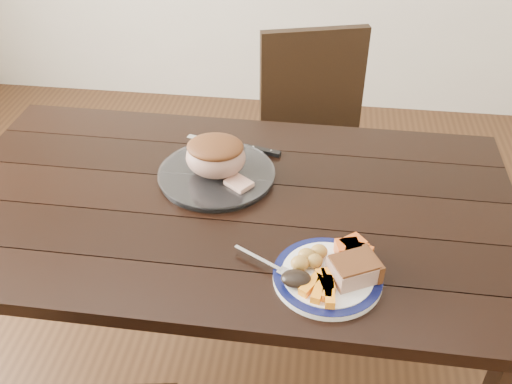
# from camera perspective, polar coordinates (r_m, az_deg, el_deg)

# --- Properties ---
(ground) EXTENTS (4.00, 4.00, 0.00)m
(ground) POSITION_cam_1_polar(r_m,az_deg,el_deg) (2.14, -2.15, -16.84)
(ground) COLOR #472B16
(ground) RESTS_ON ground
(dining_table) EXTENTS (1.61, 0.91, 0.75)m
(dining_table) POSITION_cam_1_polar(r_m,az_deg,el_deg) (1.65, -2.67, -3.32)
(dining_table) COLOR black
(dining_table) RESTS_ON ground
(chair_far) EXTENTS (0.52, 0.53, 0.93)m
(chair_far) POSITION_cam_1_polar(r_m,az_deg,el_deg) (2.31, 6.04, 5.46)
(chair_far) COLOR black
(chair_far) RESTS_ON ground
(dinner_plate) EXTENTS (0.26, 0.26, 0.02)m
(dinner_plate) POSITION_cam_1_polar(r_m,az_deg,el_deg) (1.37, 7.16, -8.42)
(dinner_plate) COLOR white
(dinner_plate) RESTS_ON dining_table
(plate_rim) EXTENTS (0.26, 0.26, 0.02)m
(plate_rim) POSITION_cam_1_polar(r_m,az_deg,el_deg) (1.36, 7.18, -8.17)
(plate_rim) COLOR #0B0F3B
(plate_rim) RESTS_ON dinner_plate
(serving_platter) EXTENTS (0.33, 0.33, 0.02)m
(serving_platter) POSITION_cam_1_polar(r_m,az_deg,el_deg) (1.68, -3.95, 1.65)
(serving_platter) COLOR white
(serving_platter) RESTS_ON dining_table
(pork_slice) EXTENTS (0.13, 0.12, 0.05)m
(pork_slice) POSITION_cam_1_polar(r_m,az_deg,el_deg) (1.34, 9.73, -7.69)
(pork_slice) COLOR tan
(pork_slice) RESTS_ON dinner_plate
(roasted_potatoes) EXTENTS (0.09, 0.09, 0.04)m
(roasted_potatoes) POSITION_cam_1_polar(r_m,az_deg,el_deg) (1.37, 5.36, -6.58)
(roasted_potatoes) COLOR gold
(roasted_potatoes) RESTS_ON dinner_plate
(carrot_batons) EXTENTS (0.08, 0.11, 0.02)m
(carrot_batons) POSITION_cam_1_polar(r_m,az_deg,el_deg) (1.31, 6.70, -9.38)
(carrot_batons) COLOR orange
(carrot_batons) RESTS_ON dinner_plate
(pumpkin_wedges) EXTENTS (0.09, 0.09, 0.04)m
(pumpkin_wedges) POSITION_cam_1_polar(r_m,az_deg,el_deg) (1.40, 9.76, -5.84)
(pumpkin_wedges) COLOR #FA5F1B
(pumpkin_wedges) RESTS_ON dinner_plate
(dark_mushroom) EXTENTS (0.07, 0.05, 0.03)m
(dark_mushroom) POSITION_cam_1_polar(r_m,az_deg,el_deg) (1.32, 4.05, -8.64)
(dark_mushroom) COLOR black
(dark_mushroom) RESTS_ON dinner_plate
(fork) EXTENTS (0.16, 0.10, 0.00)m
(fork) POSITION_cam_1_polar(r_m,az_deg,el_deg) (1.37, 1.30, -7.24)
(fork) COLOR silver
(fork) RESTS_ON dinner_plate
(roast_joint) EXTENTS (0.17, 0.15, 0.11)m
(roast_joint) POSITION_cam_1_polar(r_m,az_deg,el_deg) (1.64, -4.05, 3.49)
(roast_joint) COLOR #A67765
(roast_joint) RESTS_ON serving_platter
(cut_slice) EXTENTS (0.09, 0.09, 0.02)m
(cut_slice) POSITION_cam_1_polar(r_m,az_deg,el_deg) (1.61, -1.72, 0.82)
(cut_slice) COLOR tan
(cut_slice) RESTS_ON serving_platter
(carving_knife) EXTENTS (0.32, 0.10, 0.01)m
(carving_knife) POSITION_cam_1_polar(r_m,az_deg,el_deg) (1.80, -0.56, 4.37)
(carving_knife) COLOR silver
(carving_knife) RESTS_ON dining_table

